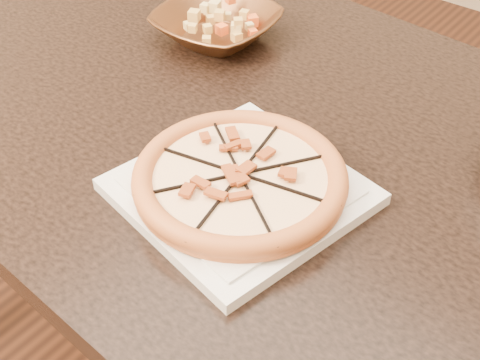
# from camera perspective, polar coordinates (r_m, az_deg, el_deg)

# --- Properties ---
(floor) EXTENTS (4.00, 4.00, 0.02)m
(floor) POSITION_cam_1_polar(r_m,az_deg,el_deg) (1.72, -1.59, -12.04)
(floor) COLOR #3E1F11
(floor) RESTS_ON ground
(dining_table) EXTENTS (1.43, 0.98, 0.75)m
(dining_table) POSITION_cam_1_polar(r_m,az_deg,el_deg) (1.11, 1.71, 0.63)
(dining_table) COLOR black
(dining_table) RESTS_ON floor
(plate) EXTENTS (0.34, 0.34, 0.02)m
(plate) POSITION_cam_1_polar(r_m,az_deg,el_deg) (0.90, -0.00, -0.93)
(plate) COLOR silver
(plate) RESTS_ON dining_table
(pizza) EXTENTS (0.29, 0.29, 0.03)m
(pizza) POSITION_cam_1_polar(r_m,az_deg,el_deg) (0.89, -0.00, 0.19)
(pizza) COLOR #AB5B34
(pizza) RESTS_ON plate
(bronze_bowl) EXTENTS (0.23, 0.23, 0.05)m
(bronze_bowl) POSITION_cam_1_polar(r_m,az_deg,el_deg) (1.26, -2.02, 13.02)
(bronze_bowl) COLOR brown
(bronze_bowl) RESTS_ON dining_table
(mixed_dish) EXTENTS (0.11, 0.11, 0.03)m
(mixed_dish) POSITION_cam_1_polar(r_m,az_deg,el_deg) (1.24, -2.09, 14.67)
(mixed_dish) COLOR #DEC376
(mixed_dish) RESTS_ON bronze_bowl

